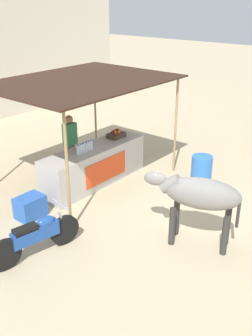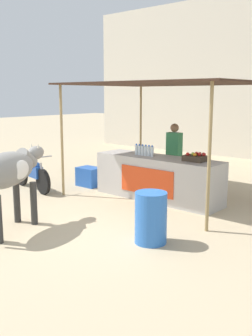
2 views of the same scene
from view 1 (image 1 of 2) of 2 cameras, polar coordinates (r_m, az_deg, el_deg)
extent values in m
plane|color=tan|center=(8.84, 5.88, -6.11)|extent=(60.00, 60.00, 0.00)
cube|color=#B2ADA8|center=(9.86, -4.63, 0.40)|extent=(3.00, 0.80, 0.96)
cube|color=red|center=(9.60, -2.86, -0.22)|extent=(1.40, 0.02, 0.58)
cube|color=#382319|center=(9.44, -6.40, 12.48)|extent=(4.20, 3.20, 0.04)
cylinder|color=#997F51|center=(7.59, -8.49, -0.71)|extent=(0.06, 0.06, 2.55)
cylinder|color=#997F51|center=(10.31, 7.21, 6.09)|extent=(0.06, 0.06, 2.55)
cylinder|color=#997F51|center=(12.02, -4.50, 8.81)|extent=(0.06, 0.06, 2.55)
cylinder|color=silver|center=(9.23, -7.00, 2.57)|extent=(0.07, 0.07, 0.22)
cylinder|color=blue|center=(9.19, -7.03, 3.30)|extent=(0.04, 0.04, 0.03)
cylinder|color=silver|center=(9.29, -6.60, 2.73)|extent=(0.07, 0.07, 0.22)
cylinder|color=blue|center=(9.24, -6.63, 3.45)|extent=(0.04, 0.04, 0.03)
cylinder|color=silver|center=(9.35, -6.20, 2.89)|extent=(0.07, 0.07, 0.22)
cylinder|color=blue|center=(9.30, -6.24, 3.61)|extent=(0.04, 0.04, 0.03)
cylinder|color=silver|center=(9.41, -5.81, 3.04)|extent=(0.07, 0.07, 0.22)
cylinder|color=blue|center=(9.36, -5.84, 3.76)|extent=(0.04, 0.04, 0.03)
cylinder|color=silver|center=(9.46, -5.43, 3.19)|extent=(0.07, 0.07, 0.22)
cylinder|color=blue|center=(9.42, -5.46, 3.91)|extent=(0.04, 0.04, 0.03)
cylinder|color=silver|center=(9.52, -5.05, 3.35)|extent=(0.07, 0.07, 0.22)
cylinder|color=blue|center=(9.48, -5.08, 4.05)|extent=(0.04, 0.04, 0.03)
cube|color=#3F3326|center=(10.31, -1.44, 4.78)|extent=(0.44, 0.32, 0.12)
sphere|color=#B21E19|center=(10.14, -1.44, 4.97)|extent=(0.08, 0.08, 0.08)
sphere|color=#B21E19|center=(10.37, -1.17, 5.39)|extent=(0.08, 0.08, 0.08)
sphere|color=orange|center=(10.27, -1.03, 5.21)|extent=(0.08, 0.08, 0.08)
sphere|color=#8CB22D|center=(10.25, -1.51, 5.17)|extent=(0.08, 0.08, 0.08)
sphere|color=#B21E19|center=(10.45, -1.35, 5.55)|extent=(0.08, 0.08, 0.08)
sphere|color=#B21E19|center=(10.33, -1.94, 5.32)|extent=(0.08, 0.08, 0.08)
sphere|color=#B21E19|center=(10.39, -1.62, 5.43)|extent=(0.08, 0.08, 0.08)
sphere|color=#B21E19|center=(10.46, -1.17, 5.56)|extent=(0.08, 0.08, 0.08)
cylinder|color=#383842|center=(10.33, -7.93, 1.12)|extent=(0.22, 0.22, 0.88)
cube|color=#337F4C|center=(10.07, -8.16, 4.90)|extent=(0.34, 0.20, 0.56)
sphere|color=#8C6647|center=(9.95, -8.29, 7.02)|extent=(0.20, 0.20, 0.20)
cube|color=blue|center=(8.68, -13.73, -5.51)|extent=(0.60, 0.44, 0.48)
cylinder|color=blue|center=(9.80, 10.85, -0.57)|extent=(0.51, 0.51, 0.82)
ellipsoid|color=gray|center=(7.30, 11.04, -3.68)|extent=(0.97, 1.49, 0.60)
cylinder|color=#302F2D|center=(7.56, 6.70, -8.39)|extent=(0.12, 0.12, 0.78)
cylinder|color=#302F2D|center=(7.86, 7.31, -7.04)|extent=(0.12, 0.12, 0.78)
cylinder|color=#302F2D|center=(7.45, 14.15, -9.54)|extent=(0.12, 0.12, 0.78)
cylinder|color=#302F2D|center=(7.76, 14.45, -8.11)|extent=(0.12, 0.12, 0.78)
cylinder|color=gray|center=(7.34, 6.52, -2.29)|extent=(0.38, 0.50, 0.41)
ellipsoid|color=gray|center=(7.38, 4.28, -1.54)|extent=(0.36, 0.49, 0.26)
cone|color=beige|center=(7.25, 4.32, -0.79)|extent=(0.05, 0.05, 0.10)
cone|color=beige|center=(7.37, 4.61, -0.35)|extent=(0.05, 0.05, 0.10)
cylinder|color=#302F2D|center=(7.39, 15.99, -6.26)|extent=(0.06, 0.06, 0.60)
ellipsoid|color=silver|center=(7.51, 10.56, -2.83)|extent=(0.25, 0.45, 0.32)
cylinder|color=black|center=(7.65, -8.91, -8.88)|extent=(0.60, 0.19, 0.60)
cylinder|color=black|center=(7.23, -17.15, -11.95)|extent=(0.60, 0.19, 0.60)
cube|color=#1E4799|center=(7.32, -13.02, -9.24)|extent=(0.92, 0.34, 0.28)
ellipsoid|color=#1E4799|center=(7.32, -11.62, -7.62)|extent=(0.39, 0.26, 0.20)
cube|color=black|center=(7.17, -14.42, -8.63)|extent=(0.46, 0.26, 0.10)
cylinder|color=#99999E|center=(7.33, -9.53, -5.20)|extent=(0.13, 0.55, 0.03)
cylinder|color=#99999E|center=(7.54, -9.13, -7.66)|extent=(0.21, 0.09, 0.49)
camera|label=2|loc=(11.70, 42.14, 7.60)|focal=42.00mm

